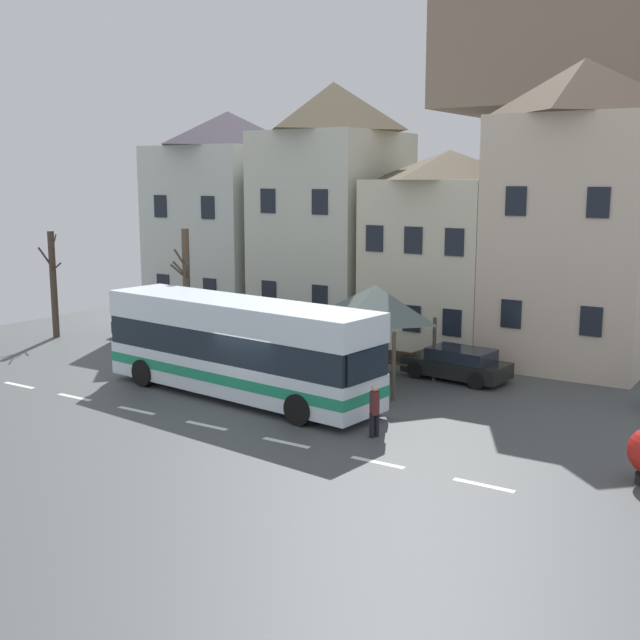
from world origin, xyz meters
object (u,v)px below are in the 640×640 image
Objects in this scene: parked_car_00 at (153,326)px; pedestrian_00 at (366,382)px; townhouse_01 at (333,211)px; bare_tree_01 at (187,293)px; public_bench at (394,361)px; hilltop_castle at (572,182)px; bare_tree_00 at (53,283)px; townhouse_00 at (229,218)px; townhouse_02 at (447,250)px; pedestrian_01 at (374,408)px; townhouse_03 at (577,216)px; bus_shelter at (375,303)px; parked_car_02 at (253,335)px; transit_bus at (238,349)px; parked_car_01 at (457,364)px.

parked_car_00 is 14.44m from pedestrian_00.
townhouse_01 reaches higher than bare_tree_01.
pedestrian_00 is 0.86× the size of public_bench.
hilltop_castle reaches higher than parked_car_00.
parked_car_00 is 0.79× the size of bare_tree_00.
public_bench is (12.67, 0.18, -0.14)m from parked_car_00.
bare_tree_00 is (-4.14, -8.17, -2.85)m from townhouse_00.
townhouse_02 is 5.46× the size of pedestrian_01.
public_bench is 0.31× the size of bare_tree_01.
townhouse_02 is at bearing -88.83° from hilltop_castle.
public_bench is (0.41, -5.77, -3.88)m from townhouse_02.
townhouse_01 is 2.36× the size of bare_tree_00.
townhouse_02 is at bearing 175.57° from townhouse_03.
pedestrian_01 is (15.91, -13.10, -4.57)m from townhouse_00.
bus_shelter is 0.87× the size of parked_car_02.
bus_shelter is (12.93, -7.68, -2.41)m from townhouse_00.
public_bench is at bearing -24.60° from townhouse_00.
pedestrian_01 is at bearing -74.91° from townhouse_02.
bus_shelter reaches higher than pedestrian_00.
bare_tree_01 reaches higher than transit_bus.
pedestrian_01 is 7.89m from public_bench.
townhouse_01 is at bearing -104.52° from hilltop_castle.
public_bench is (0.84, -26.89, -6.78)m from hilltop_castle.
pedestrian_00 is 0.29× the size of bare_tree_00.
townhouse_02 is 2.36× the size of bus_shelter.
bare_tree_01 is (4.48, -8.44, -2.59)m from townhouse_00.
bus_shelter is at bearing 112.97° from pedestrian_00.
parked_car_01 is (5.48, 6.35, -1.11)m from transit_bus.
townhouse_01 is at bearing -1.25° from townhouse_00.
bus_shelter reaches higher than pedestrian_01.
townhouse_03 is 19.59m from parked_car_00.
townhouse_01 is at bearing -132.02° from parked_car_00.
pedestrian_01 is at bearing 100.82° from parked_car_01.
townhouse_00 is at bearing 117.97° from bare_tree_01.
bare_tree_01 is at bearing -104.25° from hilltop_castle.
townhouse_03 reaches higher than parked_car_02.
townhouse_02 reaches higher than parked_car_02.
bare_tree_00 is (-16.54, -8.08, -1.77)m from townhouse_02.
townhouse_01 reaches higher than pedestrian_00.
townhouse_03 is 16.09m from bare_tree_01.
townhouse_03 reaches higher than parked_car_01.
pedestrian_01 is at bearing -56.84° from pedestrian_00.
pedestrian_00 is at bearing 168.55° from parked_car_00.
townhouse_02 is at bearing -55.46° from parked_car_01.
hilltop_castle is 8.86× the size of parked_car_02.
bare_tree_01 is at bearing 21.67° from parked_car_01.
townhouse_03 is 23.80m from bare_tree_00.
parked_car_01 is (15.15, 0.59, -0.01)m from parked_car_00.
townhouse_01 is at bearing 126.02° from pedestrian_01.
pedestrian_00 reaches higher than parked_car_00.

